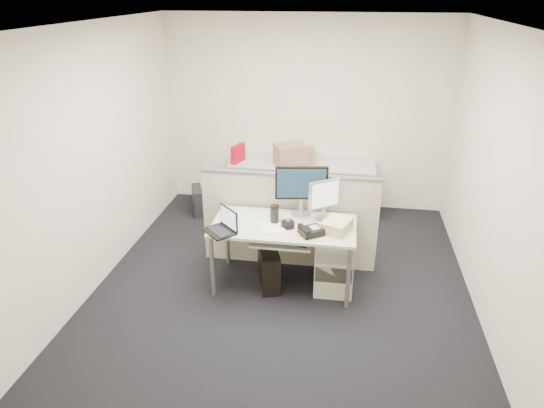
% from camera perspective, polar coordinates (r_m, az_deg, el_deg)
% --- Properties ---
extents(floor, '(4.00, 4.50, 0.01)m').
position_cam_1_polar(floor, '(5.43, 1.31, -9.37)').
color(floor, black).
rests_on(floor, ground).
extents(ceiling, '(4.00, 4.50, 0.01)m').
position_cam_1_polar(ceiling, '(4.54, 1.66, 20.41)').
color(ceiling, white).
rests_on(ceiling, ground).
extents(wall_back, '(4.00, 0.02, 2.70)m').
position_cam_1_polar(wall_back, '(6.96, 4.02, 10.46)').
color(wall_back, '#EFE4CC').
rests_on(wall_back, ground).
extents(wall_front, '(4.00, 0.02, 2.70)m').
position_cam_1_polar(wall_front, '(2.84, -4.82, -11.39)').
color(wall_front, '#EFE4CC').
rests_on(wall_front, ground).
extents(wall_left, '(0.02, 4.50, 2.70)m').
position_cam_1_polar(wall_left, '(5.44, -19.98, 5.08)').
color(wall_left, '#EFE4CC').
rests_on(wall_left, ground).
extents(wall_right, '(0.02, 4.50, 2.70)m').
position_cam_1_polar(wall_right, '(4.98, 24.92, 2.54)').
color(wall_right, '#EFE4CC').
rests_on(wall_right, ground).
extents(desk, '(1.50, 0.75, 0.73)m').
position_cam_1_polar(desk, '(5.09, 1.38, -3.08)').
color(desk, '#B2B0A8').
rests_on(desk, floor).
extents(keyboard_tray, '(0.62, 0.32, 0.02)m').
position_cam_1_polar(keyboard_tray, '(4.96, 1.09, -4.48)').
color(keyboard_tray, '#B2B0A8').
rests_on(keyboard_tray, desk).
extents(drawer_pedestal, '(0.40, 0.55, 0.65)m').
position_cam_1_polar(drawer_pedestal, '(5.27, 7.40, -6.53)').
color(drawer_pedestal, beige).
rests_on(drawer_pedestal, floor).
extents(cubicle_partition, '(2.00, 0.06, 1.10)m').
position_cam_1_polar(cubicle_partition, '(5.54, 2.00, -2.05)').
color(cubicle_partition, '#A7A187').
rests_on(cubicle_partition, floor).
extents(back_counter, '(2.00, 0.60, 0.72)m').
position_cam_1_polar(back_counter, '(6.96, 3.54, 1.90)').
color(back_counter, beige).
rests_on(back_counter, floor).
extents(monitor_main, '(0.59, 0.30, 0.56)m').
position_cam_1_polar(monitor_main, '(5.17, 3.47, 1.52)').
color(monitor_main, black).
rests_on(monitor_main, desk).
extents(monitor_small, '(0.40, 0.36, 0.44)m').
position_cam_1_polar(monitor_small, '(5.10, 6.15, 0.39)').
color(monitor_small, '#B7B7BC').
rests_on(monitor_small, desk).
extents(laptop, '(0.40, 0.39, 0.24)m').
position_cam_1_polar(laptop, '(4.88, -6.28, -2.09)').
color(laptop, black).
rests_on(laptop, desk).
extents(trackball, '(0.15, 0.15, 0.06)m').
position_cam_1_polar(trackball, '(5.00, 1.88, -2.44)').
color(trackball, black).
rests_on(trackball, desk).
extents(desk_phone, '(0.28, 0.27, 0.07)m').
position_cam_1_polar(desk_phone, '(4.86, 4.61, -3.24)').
color(desk_phone, black).
rests_on(desk_phone, desk).
extents(paper_stack, '(0.34, 0.38, 0.01)m').
position_cam_1_polar(paper_stack, '(5.01, -0.10, -2.67)').
color(paper_stack, silver).
rests_on(paper_stack, desk).
extents(sticky_pad, '(0.10, 0.10, 0.01)m').
position_cam_1_polar(sticky_pad, '(4.88, 3.20, -3.45)').
color(sticky_pad, gold).
rests_on(sticky_pad, desk).
extents(travel_mug, '(0.11, 0.11, 0.19)m').
position_cam_1_polar(travel_mug, '(5.05, 0.31, -1.28)').
color(travel_mug, black).
rests_on(travel_mug, desk).
extents(banana, '(0.17, 0.13, 0.04)m').
position_cam_1_polar(banana, '(5.15, 1.55, -1.74)').
color(banana, yellow).
rests_on(banana, desk).
extents(cellphone, '(0.06, 0.10, 0.01)m').
position_cam_1_polar(cellphone, '(5.26, 0.07, -1.28)').
color(cellphone, black).
rests_on(cellphone, desk).
extents(manila_folders, '(0.34, 0.38, 0.12)m').
position_cam_1_polar(manila_folders, '(4.96, 7.63, -2.52)').
color(manila_folders, tan).
rests_on(manila_folders, desk).
extents(keyboard, '(0.52, 0.30, 0.03)m').
position_cam_1_polar(keyboard, '(4.98, 1.73, -4.06)').
color(keyboard, black).
rests_on(keyboard, keyboard_tray).
extents(pc_tower_desk, '(0.32, 0.51, 0.44)m').
position_cam_1_polar(pc_tower_desk, '(5.29, -0.36, -7.49)').
color(pc_tower_desk, black).
rests_on(pc_tower_desk, floor).
extents(pc_tower_spare_dark, '(0.31, 0.45, 0.39)m').
position_cam_1_polar(pc_tower_spare_dark, '(7.04, -8.58, 0.43)').
color(pc_tower_spare_dark, black).
rests_on(pc_tower_spare_dark, floor).
extents(pc_tower_spare_silver, '(0.26, 0.50, 0.44)m').
position_cam_1_polar(pc_tower_spare_silver, '(7.21, -6.86, 1.38)').
color(pc_tower_spare_silver, '#B7B7BC').
rests_on(pc_tower_spare_silver, floor).
extents(cardboard_box_left, '(0.51, 0.47, 0.31)m').
position_cam_1_polar(cardboard_box_left, '(6.69, 2.21, 5.70)').
color(cardboard_box_left, '#86654A').
rests_on(cardboard_box_left, back_counter).
extents(cardboard_box_right, '(0.37, 0.32, 0.23)m').
position_cam_1_polar(cardboard_box_right, '(6.79, 3.63, 5.61)').
color(cardboard_box_right, '#86654A').
rests_on(cardboard_box_right, back_counter).
extents(red_binder, '(0.15, 0.29, 0.27)m').
position_cam_1_polar(red_binder, '(6.84, -4.01, 5.88)').
color(red_binder, '#B70619').
rests_on(red_binder, back_counter).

